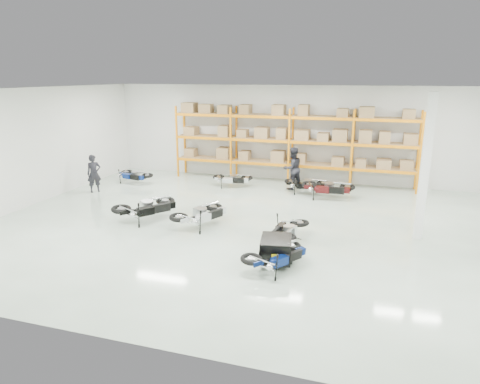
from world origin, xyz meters
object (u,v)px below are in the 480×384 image
(person_left, at_px, (94,174))
(person_back, at_px, (293,168))
(moto_back_b, at_px, (232,177))
(moto_silver_left, at_px, (201,211))
(moto_blue_centre, at_px, (277,251))
(moto_back_c, at_px, (307,181))
(moto_back_d, at_px, (328,185))
(moto_touring_right, at_px, (287,227))
(moto_black_far_left, at_px, (147,204))
(trailer, at_px, (276,249))
(moto_back_a, at_px, (133,173))

(person_left, distance_m, person_back, 8.69)
(moto_back_b, bearing_deg, moto_silver_left, 176.57)
(moto_blue_centre, bearing_deg, moto_back_c, -53.08)
(moto_back_d, bearing_deg, moto_back_b, 80.03)
(moto_touring_right, distance_m, moto_back_c, 5.84)
(moto_black_far_left, relative_size, moto_touring_right, 1.21)
(moto_silver_left, height_order, trailer, moto_silver_left)
(moto_back_c, relative_size, person_back, 0.90)
(moto_black_far_left, height_order, trailer, moto_black_far_left)
(moto_black_far_left, xyz_separation_m, person_left, (-4.06, 2.71, 0.20))
(moto_silver_left, distance_m, moto_back_a, 7.09)
(moto_blue_centre, distance_m, moto_black_far_left, 5.80)
(moto_blue_centre, bearing_deg, trailer, -38.81)
(moto_touring_right, relative_size, moto_back_a, 1.02)
(moto_back_a, bearing_deg, moto_blue_centre, -115.12)
(moto_back_b, distance_m, moto_back_d, 4.40)
(moto_black_far_left, xyz_separation_m, moto_touring_right, (5.10, -0.57, -0.11))
(moto_silver_left, distance_m, moto_black_far_left, 2.07)
(moto_blue_centre, height_order, moto_black_far_left, moto_black_far_left)
(moto_blue_centre, relative_size, moto_touring_right, 1.02)
(moto_back_a, distance_m, moto_back_c, 8.10)
(moto_back_b, height_order, person_back, person_back)
(trailer, relative_size, moto_back_a, 1.08)
(moto_back_a, relative_size, person_left, 0.99)
(moto_back_a, bearing_deg, moto_back_c, -70.35)
(moto_touring_right, bearing_deg, person_left, 166.79)
(moto_silver_left, bearing_deg, trailer, 170.55)
(moto_back_d, height_order, person_back, person_back)
(moto_blue_centre, distance_m, person_back, 8.36)
(moto_touring_right, xyz_separation_m, trailer, (-0.00, -1.60, -0.09))
(moto_touring_right, xyz_separation_m, moto_back_b, (-3.70, 5.88, -0.03))
(moto_black_far_left, xyz_separation_m, moto_back_d, (5.75, 4.72, -0.04))
(person_back, bearing_deg, moto_silver_left, 28.56)
(moto_black_far_left, relative_size, moto_back_a, 1.24)
(moto_blue_centre, distance_m, trailer, 0.40)
(moto_back_b, bearing_deg, person_left, 104.90)
(trailer, bearing_deg, moto_blue_centre, -82.09)
(moto_back_b, bearing_deg, moto_back_d, -108.40)
(trailer, relative_size, moto_back_c, 1.04)
(moto_blue_centre, relative_size, moto_silver_left, 0.90)
(moto_touring_right, xyz_separation_m, person_left, (-9.16, 3.28, 0.31))
(moto_silver_left, bearing_deg, moto_back_d, -102.19)
(moto_blue_centre, distance_m, moto_back_a, 11.09)
(moto_back_c, bearing_deg, person_left, 102.09)
(moto_blue_centre, height_order, moto_touring_right, moto_blue_centre)
(moto_blue_centre, bearing_deg, moto_back_d, -60.35)
(moto_touring_right, bearing_deg, moto_back_c, 99.38)
(moto_silver_left, bearing_deg, person_back, -83.65)
(moto_silver_left, distance_m, person_back, 6.15)
(moto_back_b, relative_size, moto_back_c, 0.93)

